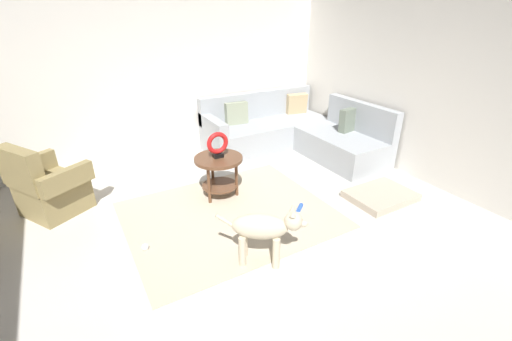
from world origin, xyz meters
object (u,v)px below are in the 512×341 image
Objects in this scene: torus_sculpture at (218,144)px; dog_toy_ball at (145,247)px; dog_bed_mat at (381,196)px; dog_toy_rope at (300,208)px; dog at (265,229)px; sectional_couch at (293,133)px; armchair at (48,188)px; side_table at (219,166)px.

dog_toy_ball is (-1.11, -0.63, -0.68)m from torus_sculpture.
dog_toy_rope is at bearing 163.77° from dog_bed_mat.
torus_sculpture reaches higher than dog.
dog is 10.11× the size of dog_toy_ball.
dog_toy_ball is (-0.94, 0.74, -0.34)m from dog.
dog is at bearing -130.84° from sectional_couch.
torus_sculpture is at bearing 131.10° from dog_toy_rope.
dog_toy_rope is at bearing 30.10° from armchair.
sectional_couch is 1.96m from dog_toy_rope.
torus_sculpture is 1.25m from dog_toy_rope.
dog_toy_ball is (-2.86, -1.47, -0.26)m from sectional_couch.
armchair is 1.24× the size of dog_bed_mat.
sectional_couch is 2.93m from dog.
sectional_couch is at bearing 62.42° from armchair.
dog is (-0.17, -1.37, -0.04)m from side_table.
torus_sculpture is 2.16m from dog_bed_mat.
armchair is at bearing -105.00° from dog.
dog reaches higher than dog_bed_mat.
torus_sculpture is at bearing -97.13° from side_table.
side_table is 1.84× the size of torus_sculpture.
sectional_couch is at bearing 57.05° from dog_toy_rope.
dog_toy_ball is 1.81m from dog_toy_rope.
dog_toy_ball is at bearing -150.53° from side_table.
side_table is 1.12m from dog_toy_rope.
armchair is 1.49m from dog_toy_ball.
side_table is 8.33× the size of dog_toy_ball.
sectional_couch is 3.09× the size of dog.
dog_toy_ball is 0.47× the size of dog_toy_rope.
side_table reaches higher than dog_bed_mat.
dog is 4.72× the size of dog_toy_rope.
dog_bed_mat is at bearing -16.23° from dog_toy_rope.
side_table is 0.75× the size of dog_bed_mat.
dog_bed_mat is 2.88m from dog_toy_ball.
armchair is 3.05× the size of torus_sculpture.
sectional_couch is at bearing 25.70° from torus_sculpture.
sectional_couch is 2.81× the size of dog_bed_mat.
armchair is at bearing -176.60° from sectional_couch.
dog_bed_mat is 1.09m from dog_toy_rope.
dog is at bearing -96.90° from side_table.
sectional_couch reaches higher than dog_toy_ball.
side_table is (1.87, -0.63, 0.09)m from armchair.
torus_sculpture is 4.52× the size of dog_toy_ball.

